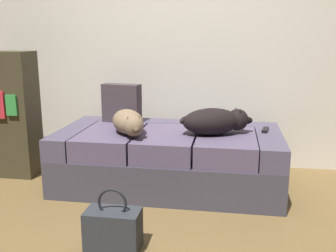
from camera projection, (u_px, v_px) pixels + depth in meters
ground_plane at (143, 246)px, 2.34m from camera, size 10.00×10.00×0.00m
back_wall at (181, 17)px, 3.63m from camera, size 6.40×0.10×2.80m
couch at (169, 158)px, 3.25m from camera, size 1.80×0.92×0.47m
dog_tan at (129, 122)px, 3.06m from camera, size 0.40×0.52×0.19m
dog_dark at (216, 121)px, 3.06m from camera, size 0.59×0.41×0.21m
tv_remote at (265, 130)px, 3.17m from camera, size 0.07×0.16×0.02m
throw_pillow at (122, 103)px, 3.48m from camera, size 0.35×0.17×0.34m
handbag at (113, 229)px, 2.29m from camera, size 0.32×0.18×0.38m
bookshelf at (4, 114)px, 3.46m from camera, size 0.56×0.30×1.10m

